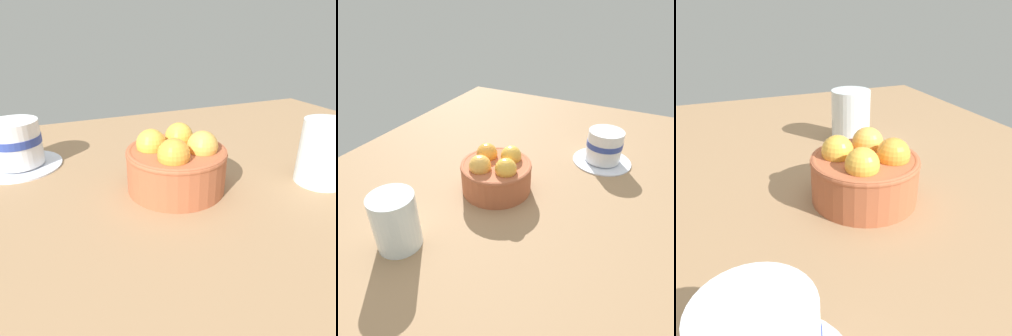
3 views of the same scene
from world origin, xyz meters
TOP-DOWN VIEW (x-y plane):
  - ground_plane at (0.00, 0.00)cm, footprint 117.70×81.18cm
  - terracotta_bowl at (-0.00, 0.01)cm, footprint 14.19×14.19cm
  - coffee_cup at (21.09, -16.90)cm, footprint 13.37×13.37cm
  - water_glass at (-20.70, 6.57)cm, footprint 7.13×7.13cm

SIDE VIEW (x-z plane):
  - ground_plane at x=0.00cm, z-range -3.82..0.00cm
  - coffee_cup at x=21.09cm, z-range -0.28..7.62cm
  - terracotta_bowl at x=0.00cm, z-range -0.42..8.38cm
  - water_glass at x=-20.70cm, z-range 0.00..9.55cm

